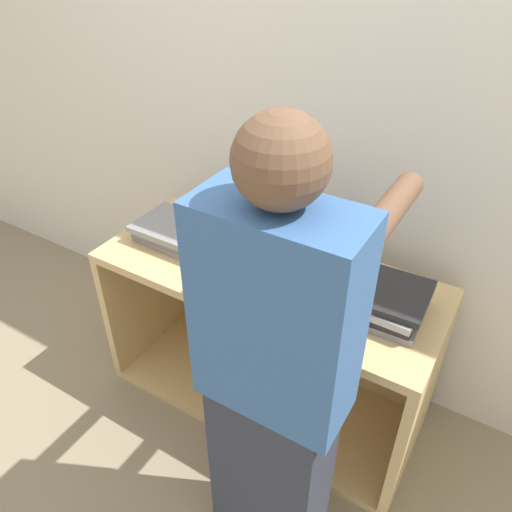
{
  "coord_description": "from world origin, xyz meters",
  "views": [
    {
      "loc": [
        0.75,
        -1.04,
        1.86
      ],
      "look_at": [
        0.0,
        0.19,
        0.83
      ],
      "focal_mm": 35.0,
      "sensor_mm": 36.0,
      "label": 1
    }
  ],
  "objects": [
    {
      "name": "ground_plane",
      "position": [
        0.0,
        0.0,
        0.0
      ],
      "size": [
        12.0,
        12.0,
        0.0
      ],
      "primitive_type": "plane",
      "color": "gray"
    },
    {
      "name": "wall_back",
      "position": [
        0.0,
        0.65,
        1.2
      ],
      "size": [
        8.0,
        0.05,
        2.4
      ],
      "color": "silver",
      "rests_on": "ground_plane"
    },
    {
      "name": "cart",
      "position": [
        0.0,
        0.34,
        0.36
      ],
      "size": [
        1.34,
        0.55,
        0.71
      ],
      "color": "tan",
      "rests_on": "ground_plane"
    },
    {
      "name": "laptop_open",
      "position": [
        0.0,
        0.33,
        0.76
      ],
      "size": [
        0.37,
        0.37,
        0.24
      ],
      "color": "gray",
      "rests_on": "cart"
    },
    {
      "name": "laptop_stack_left",
      "position": [
        -0.4,
        0.27,
        0.75
      ],
      "size": [
        0.38,
        0.26,
        0.08
      ],
      "color": "gray",
      "rests_on": "cart"
    },
    {
      "name": "laptop_stack_right",
      "position": [
        0.4,
        0.28,
        0.76
      ],
      "size": [
        0.39,
        0.26,
        0.1
      ],
      "color": "gray",
      "rests_on": "cart"
    },
    {
      "name": "person",
      "position": [
        0.32,
        -0.24,
        0.77
      ],
      "size": [
        0.4,
        0.52,
        1.55
      ],
      "color": "#2D3342",
      "rests_on": "ground_plane"
    },
    {
      "name": "inventory_tag",
      "position": [
        0.4,
        0.21,
        0.82
      ],
      "size": [
        0.06,
        0.02,
        0.01
      ],
      "color": "red",
      "rests_on": "laptop_stack_right"
    }
  ]
}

